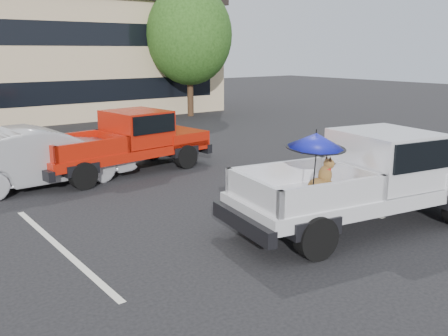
% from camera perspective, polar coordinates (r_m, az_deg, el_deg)
% --- Properties ---
extents(ground, '(90.00, 90.00, 0.00)m').
position_cam_1_polar(ground, '(9.24, 4.22, -8.60)').
color(ground, black).
rests_on(ground, ground).
extents(stripe_left, '(0.12, 5.00, 0.01)m').
position_cam_1_polar(stripe_left, '(9.48, -18.19, -8.66)').
color(stripe_left, silver).
rests_on(stripe_left, ground).
extents(stripe_right, '(0.12, 5.00, 0.01)m').
position_cam_1_polar(stripe_right, '(12.58, 8.51, -2.72)').
color(stripe_right, silver).
rests_on(stripe_right, ground).
extents(motel_building, '(20.40, 8.40, 6.30)m').
position_cam_1_polar(motel_building, '(28.47, -21.89, 11.90)').
color(motel_building, tan).
rests_on(motel_building, ground).
extents(tree_right, '(4.46, 4.46, 6.78)m').
position_cam_1_polar(tree_right, '(26.82, -3.97, 14.91)').
color(tree_right, '#332114').
rests_on(tree_right, ground).
extents(tree_back, '(4.68, 4.68, 7.11)m').
position_cam_1_polar(tree_back, '(32.60, -16.59, 14.48)').
color(tree_back, '#332114').
rests_on(tree_back, ground).
extents(silver_pickup, '(5.94, 2.88, 2.06)m').
position_cam_1_polar(silver_pickup, '(10.43, 16.97, -0.54)').
color(silver_pickup, black).
rests_on(silver_pickup, ground).
extents(red_pickup, '(5.48, 2.44, 1.75)m').
position_cam_1_polar(red_pickup, '(14.73, -10.41, 3.36)').
color(red_pickup, black).
rests_on(red_pickup, ground).
extents(silver_sedan, '(4.75, 1.84, 1.54)m').
position_cam_1_polar(silver_sedan, '(13.74, -20.15, 1.26)').
color(silver_sedan, '#A5A6AC').
rests_on(silver_sedan, ground).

